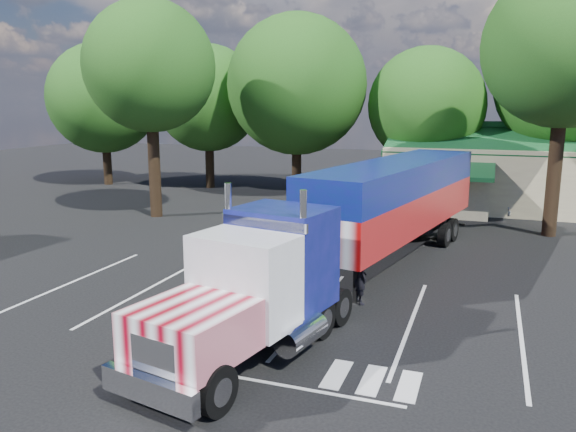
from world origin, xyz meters
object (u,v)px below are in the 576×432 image
(bicycle, at_px, (368,224))
(silver_sedan, at_px, (486,203))
(semi_truck, at_px, (370,214))
(woman, at_px, (360,277))

(bicycle, distance_m, silver_sedan, 9.59)
(semi_truck, distance_m, woman, 3.36)
(silver_sedan, bearing_deg, semi_truck, -167.25)
(semi_truck, relative_size, woman, 11.85)
(semi_truck, relative_size, bicycle, 13.71)
(woman, height_order, bicycle, woman)
(silver_sedan, bearing_deg, woman, -164.09)
(woman, relative_size, silver_sedan, 0.49)
(woman, relative_size, bicycle, 1.16)
(semi_truck, height_order, silver_sedan, semi_truck)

